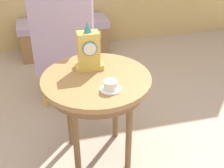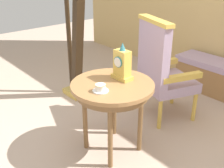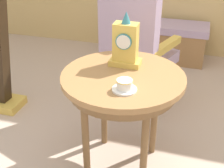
# 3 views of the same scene
# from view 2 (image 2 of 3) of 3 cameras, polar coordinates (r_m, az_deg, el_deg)

# --- Properties ---
(ground_plane) EXTENTS (10.00, 10.00, 0.00)m
(ground_plane) POSITION_cam_2_polar(r_m,az_deg,el_deg) (2.78, -2.19, -12.95)
(ground_plane) COLOR #BCA38E
(side_table) EXTENTS (0.73, 0.73, 0.69)m
(side_table) POSITION_cam_2_polar(r_m,az_deg,el_deg) (2.45, 0.10, -1.57)
(side_table) COLOR #9E7042
(side_table) RESTS_ON ground
(teacup_left) EXTENTS (0.13, 0.13, 0.06)m
(teacup_left) POSITION_cam_2_polar(r_m,az_deg,el_deg) (2.26, -2.38, -0.85)
(teacup_left) COLOR white
(teacup_left) RESTS_ON side_table
(mantel_clock) EXTENTS (0.19, 0.11, 0.34)m
(mantel_clock) POSITION_cam_2_polar(r_m,az_deg,el_deg) (2.46, 2.09, 3.98)
(mantel_clock) COLOR gold
(mantel_clock) RESTS_ON side_table
(armchair) EXTENTS (0.69, 0.68, 1.14)m
(armchair) POSITION_cam_2_polar(r_m,az_deg,el_deg) (3.05, 10.17, 3.07)
(armchair) COLOR #B299B7
(armchair) RESTS_ON ground
(harp) EXTENTS (0.40, 0.24, 1.73)m
(harp) POSITION_cam_2_polar(r_m,az_deg,el_deg) (3.51, -7.57, 7.90)
(harp) COLOR gold
(harp) RESTS_ON ground
(window_bench) EXTENTS (1.09, 0.40, 0.44)m
(window_bench) POSITION_cam_2_polar(r_m,az_deg,el_deg) (4.00, 20.51, 1.41)
(window_bench) COLOR #B299B7
(window_bench) RESTS_ON ground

